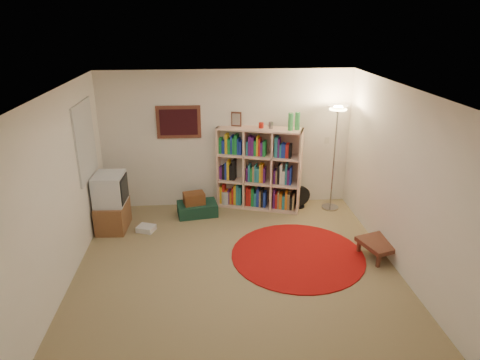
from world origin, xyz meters
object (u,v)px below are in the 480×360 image
object	(u,v)px
suitcase	(197,209)
side_table	(381,244)
tv_stand	(112,203)
floor_fan	(300,197)
bookshelf	(258,169)
floor_lamp	(337,124)

from	to	relation	value
suitcase	side_table	bearing A→B (deg)	-40.15
tv_stand	suitcase	xyz separation A→B (m)	(1.39, 0.42, -0.35)
floor_fan	tv_stand	world-z (taller)	tv_stand
floor_fan	side_table	world-z (taller)	floor_fan
bookshelf	floor_lamp	size ratio (longest dim) A/B	0.94
bookshelf	floor_fan	xyz separation A→B (m)	(0.78, -0.13, -0.52)
floor_lamp	tv_stand	size ratio (longest dim) A/B	1.99
floor_lamp	floor_fan	xyz separation A→B (m)	(-0.56, 0.08, -1.39)
floor_fan	tv_stand	xyz separation A→B (m)	(-3.29, -0.56, 0.26)
bookshelf	side_table	xyz separation A→B (m)	(1.60, -1.94, -0.52)
tv_stand	bookshelf	bearing A→B (deg)	18.50
floor_lamp	bookshelf	bearing A→B (deg)	171.20
floor_lamp	suitcase	bearing A→B (deg)	-178.37
floor_fan	tv_stand	size ratio (longest dim) A/B	0.43
floor_lamp	suitcase	world-z (taller)	floor_lamp
side_table	floor_fan	bearing A→B (deg)	114.38
tv_stand	suitcase	world-z (taller)	tv_stand
tv_stand	suitcase	bearing A→B (deg)	19.80
floor_lamp	tv_stand	xyz separation A→B (m)	(-3.85, -0.49, -1.13)
tv_stand	suitcase	size ratio (longest dim) A/B	1.29
bookshelf	floor_fan	world-z (taller)	bookshelf
floor_lamp	suitcase	xyz separation A→B (m)	(-2.46, -0.07, -1.49)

